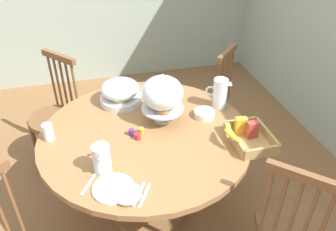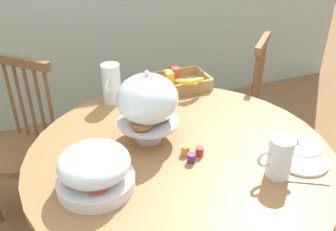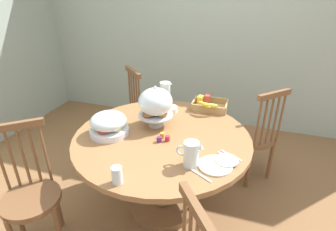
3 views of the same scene
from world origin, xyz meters
TOP-DOWN VIEW (x-y plane):
  - ground_plane at (0.00, 0.00)m, footprint 10.00×10.00m
  - dining_table at (-0.13, 0.03)m, footprint 1.36×1.36m
  - windsor_chair_near_window at (-0.82, 0.73)m, footprint 0.47×0.47m
  - windsor_chair_by_cabinet at (-0.89, -0.59)m, footprint 0.47×0.47m
  - windsor_chair_far_side at (0.57, 0.71)m, footprint 0.47×0.47m
  - pastry_stand_with_dome at (-0.23, 0.17)m, footprint 0.28×0.28m
  - fruit_platter_covered at (-0.52, -0.07)m, footprint 0.30×0.30m
  - orange_juice_pitcher at (0.17, -0.27)m, footprint 0.18×0.10m
  - milk_pitcher at (-0.29, 0.59)m, footprint 0.11×0.17m
  - cereal_basket at (0.12, 0.61)m, footprint 0.32×0.30m
  - china_plate_large at (0.32, -0.23)m, footprint 0.22×0.22m
  - china_plate_small at (0.38, -0.17)m, footprint 0.15×0.15m
  - cereal_bowl at (-0.20, 0.45)m, footprint 0.14×0.14m
  - drinking_glass at (-0.20, -0.56)m, footprint 0.06×0.06m
  - jam_jar_strawberry at (-0.07, -0.03)m, footprint 0.04×0.04m
  - jam_jar_apricot at (-0.12, -0.00)m, footprint 0.04×0.04m
  - jam_jar_grape at (-0.12, -0.06)m, footprint 0.04×0.04m
  - table_knife at (0.39, -0.11)m, footprint 0.15×0.10m
  - dinner_fork at (0.41, -0.08)m, footprint 0.15×0.10m
  - soup_spoon at (0.25, -0.35)m, footprint 0.15×0.10m

SIDE VIEW (x-z plane):
  - ground_plane at x=0.00m, z-range 0.00..0.00m
  - windsor_chair_near_window at x=-0.82m, z-range -0.03..0.94m
  - windsor_chair_by_cabinet at x=-0.89m, z-range -0.03..0.94m
  - windsor_chair_far_side at x=0.57m, z-range -0.03..0.94m
  - dining_table at x=-0.13m, z-range 0.19..0.93m
  - table_knife at x=0.39m, z-range 0.74..0.75m
  - dinner_fork at x=0.41m, z-range 0.74..0.75m
  - soup_spoon at x=0.25m, z-range 0.74..0.75m
  - china_plate_large at x=0.32m, z-range 0.74..0.75m
  - china_plate_small at x=0.38m, z-range 0.75..0.76m
  - jam_jar_strawberry at x=-0.07m, z-range 0.74..0.78m
  - jam_jar_apricot at x=-0.12m, z-range 0.74..0.78m
  - jam_jar_grape at x=-0.12m, z-range 0.74..0.78m
  - cereal_bowl at x=-0.20m, z-range 0.74..0.78m
  - cereal_basket at x=0.12m, z-range 0.72..0.84m
  - drinking_glass at x=-0.20m, z-range 0.74..0.85m
  - orange_juice_pitcher at x=0.17m, z-range 0.73..0.91m
  - fruit_platter_covered at x=-0.52m, z-range 0.74..0.92m
  - milk_pitcher at x=-0.29m, z-range 0.73..0.95m
  - pastry_stand_with_dome at x=-0.23m, z-range 0.77..1.11m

